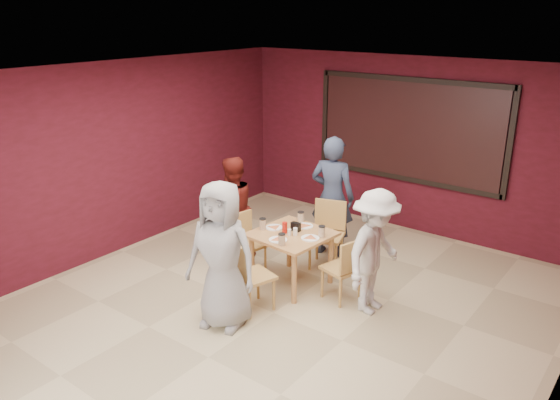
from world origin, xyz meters
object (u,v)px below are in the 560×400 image
Objects in this scene: chair_back at (328,230)px; diner_right at (375,252)px; diner_back at (332,197)px; dining_table at (292,239)px; diner_front at (222,255)px; chair_front at (248,273)px; chair_right at (346,266)px; chair_left at (245,239)px; diner_left at (232,210)px.

chair_back is 0.61× the size of diner_right.
diner_back is at bearing 50.32° from diner_right.
dining_table is 0.58× the size of diner_front.
chair_front is 0.49× the size of diner_back.
chair_right is 1.59m from diner_front.
chair_back is 1.36m from diner_right.
chair_front is at bearing -131.65° from chair_right.
chair_left is at bearing 94.45° from diner_right.
chair_right is (0.74, -0.75, -0.05)m from chair_back.
chair_back is 0.54× the size of diner_front.
diner_left is (-0.40, 0.18, 0.29)m from chair_left.
diner_left reaches higher than chair_back.
dining_table is at bearing 6.28° from chair_left.
dining_table is 1.07× the size of chair_back.
diner_left is (-1.04, -1.02, -0.13)m from diner_back.
chair_left is at bearing 104.88° from diner_front.
diner_left is (-1.13, 0.97, 0.27)m from chair_front.
chair_right is at bearing 92.52° from diner_right.
dining_table is 0.76m from chair_left.
chair_front is 1.51m from diner_left.
dining_table is 1.14m from diner_left.
chair_front is 0.54m from diner_front.
chair_back is at bearing 85.64° from dining_table.
diner_left is at bearing 113.25° from diner_front.
diner_front is at bearing -92.92° from chair_back.
diner_right is (1.17, 0.05, 0.13)m from dining_table.
diner_right is (1.11, -0.73, 0.24)m from chair_back.
chair_right is at bearing 2.51° from dining_table.
dining_table reaches higher than chair_left.
diner_right is at bearing 3.85° from chair_left.
diner_front is (-0.04, -1.26, 0.22)m from dining_table.
diner_front is at bearing -92.02° from dining_table.
diner_right is at bearing 2.32° from dining_table.
chair_back is 0.61× the size of diner_left.
diner_left reaches higher than chair_front.
chair_back is 1.39m from diner_left.
diner_right is (2.30, -0.05, 0.00)m from diner_left.
chair_back is at bearing 87.90° from chair_front.
diner_back reaches higher than chair_left.
chair_front is at bearing 55.22° from diner_left.
chair_back is at bearing 134.74° from chair_right.
diner_back is at bearing 140.33° from diner_left.
diner_back is at bearing 92.74° from chair_front.
diner_back is (0.64, 1.20, 0.42)m from chair_left.
chair_right is at bearing 117.12° from diner_back.
dining_table is 1.18× the size of chair_right.
chair_left is 0.48× the size of diner_front.
dining_table is 0.56× the size of diner_back.
chair_right is 0.55× the size of diner_left.
diner_front is at bearing 137.67° from diner_right.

